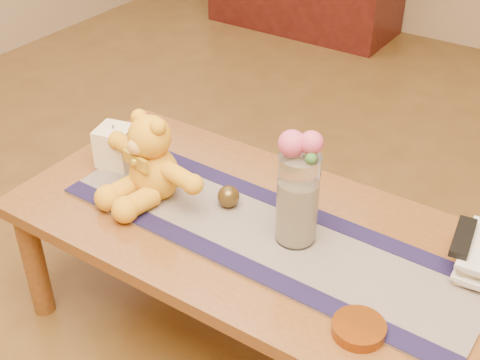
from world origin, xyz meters
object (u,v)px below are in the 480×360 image
Objects in this scene: bronze_ball at (228,196)px; tv_remote at (463,237)px; pillar_candle at (116,146)px; teddy_bear at (153,157)px; book_bottom at (458,257)px; amber_dish at (359,329)px; glass_vase at (298,199)px.

tv_remote is (0.63, 0.13, 0.04)m from bronze_ball.
pillar_candle is 0.78× the size of tv_remote.
teddy_bear is at bearing -15.38° from pillar_candle.
amber_dish is at bearing -117.36° from book_bottom.
teddy_bear reaches higher than pillar_candle.
amber_dish is (0.52, -0.23, -0.03)m from bronze_ball.
pillar_candle is at bearing -179.00° from bronze_ball.
glass_vase is at bearing 143.70° from amber_dish.
amber_dish is (-0.11, -0.37, 0.00)m from book_bottom.
amber_dish is at bearing -114.98° from tv_remote.
teddy_bear is 5.66× the size of bronze_ball.
amber_dish reaches higher than book_bottom.
pillar_candle is 1.06m from tv_remote.
pillar_candle is 0.48× the size of glass_vase.
bronze_ball reaches higher than amber_dish.
bronze_ball is (0.22, 0.06, -0.09)m from teddy_bear.
tv_remote is (0.00, -0.01, 0.07)m from book_bottom.
glass_vase reaches higher than pillar_candle.
glass_vase is at bearing -1.12° from pillar_candle.
glass_vase reaches higher than bronze_ball.
glass_vase is 4.02× the size of bronze_ball.
teddy_bear is at bearing -174.89° from tv_remote.
pillar_candle is 0.66m from glass_vase.
bronze_ball reaches higher than book_bottom.
teddy_bear is 0.87m from tv_remote.
bronze_ball is at bearing 1.00° from pillar_candle.
bronze_ball is (0.43, 0.01, -0.03)m from pillar_candle.
glass_vase reaches higher than book_bottom.
tv_remote is (1.05, 0.14, 0.01)m from pillar_candle.
tv_remote is at bearing -93.00° from book_bottom.
pillar_candle reaches higher than bronze_ball.
tv_remote is (0.39, 0.15, -0.05)m from glass_vase.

